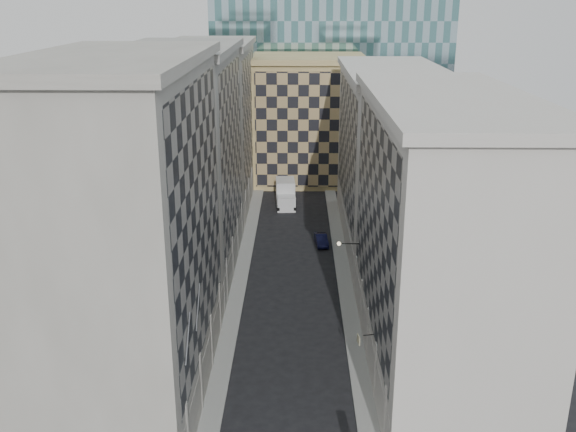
# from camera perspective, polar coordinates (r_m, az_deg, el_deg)

# --- Properties ---
(sidewalk_west) EXTENTS (1.50, 100.00, 0.15)m
(sidewalk_west) POSITION_cam_1_polar(r_m,az_deg,el_deg) (65.19, -4.26, -5.52)
(sidewalk_west) COLOR gray
(sidewalk_west) RESTS_ON ground
(sidewalk_east) EXTENTS (1.50, 100.00, 0.15)m
(sidewalk_east) POSITION_cam_1_polar(r_m,az_deg,el_deg) (65.11, 5.03, -5.57)
(sidewalk_east) COLOR gray
(sidewalk_east) RESTS_ON ground
(bldg_left_a) EXTENTS (10.80, 22.80, 23.70)m
(bldg_left_a) POSITION_cam_1_polar(r_m,az_deg,el_deg) (44.36, -14.03, -1.63)
(bldg_left_a) COLOR gray
(bldg_left_a) RESTS_ON ground
(bldg_left_b) EXTENTS (10.80, 22.80, 22.70)m
(bldg_left_b) POSITION_cam_1_polar(r_m,az_deg,el_deg) (65.06, -9.23, 4.74)
(bldg_left_b) COLOR gray
(bldg_left_b) RESTS_ON ground
(bldg_left_c) EXTENTS (10.80, 22.80, 21.70)m
(bldg_left_c) POSITION_cam_1_polar(r_m,az_deg,el_deg) (86.40, -6.75, 7.99)
(bldg_left_c) COLOR gray
(bldg_left_c) RESTS_ON ground
(bldg_right_a) EXTENTS (10.80, 26.80, 20.70)m
(bldg_right_a) POSITION_cam_1_polar(r_m,az_deg,el_deg) (48.27, 13.26, -1.78)
(bldg_right_a) COLOR #BCB6AC
(bldg_right_a) RESTS_ON ground
(bldg_right_b) EXTENTS (10.80, 28.80, 19.70)m
(bldg_right_b) POSITION_cam_1_polar(r_m,az_deg,el_deg) (73.88, 9.00, 5.26)
(bldg_right_b) COLOR #BCB6AC
(bldg_right_b) RESTS_ON ground
(tan_block) EXTENTS (16.80, 14.80, 18.80)m
(tan_block) POSITION_cam_1_polar(r_m,az_deg,el_deg) (98.60, 1.78, 8.63)
(tan_block) COLOR tan
(tan_block) RESTS_ON ground
(flagpoles_left) EXTENTS (0.10, 6.33, 2.33)m
(flagpoles_left) POSITION_cam_1_polar(r_m,az_deg,el_deg) (40.41, -8.43, -9.29)
(flagpoles_left) COLOR gray
(flagpoles_left) RESTS_ON ground
(bracket_lamp) EXTENTS (1.98, 0.36, 0.36)m
(bracket_lamp) POSITION_cam_1_polar(r_m,az_deg,el_deg) (57.15, 4.73, -2.47)
(bracket_lamp) COLOR black
(bracket_lamp) RESTS_ON ground
(box_truck) EXTENTS (2.89, 6.31, 3.38)m
(box_truck) POSITION_cam_1_polar(r_m,az_deg,el_deg) (87.28, -0.22, 1.90)
(box_truck) COLOR silver
(box_truck) RESTS_ON ground
(dark_car) EXTENTS (1.66, 3.83, 1.23)m
(dark_car) POSITION_cam_1_polar(r_m,az_deg,el_deg) (73.55, 2.98, -2.13)
(dark_car) COLOR black
(dark_car) RESTS_ON ground
(shop_sign) EXTENTS (1.16, 0.66, 0.73)m
(shop_sign) POSITION_cam_1_polar(r_m,az_deg,el_deg) (46.81, 6.37, -10.82)
(shop_sign) COLOR black
(shop_sign) RESTS_ON ground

